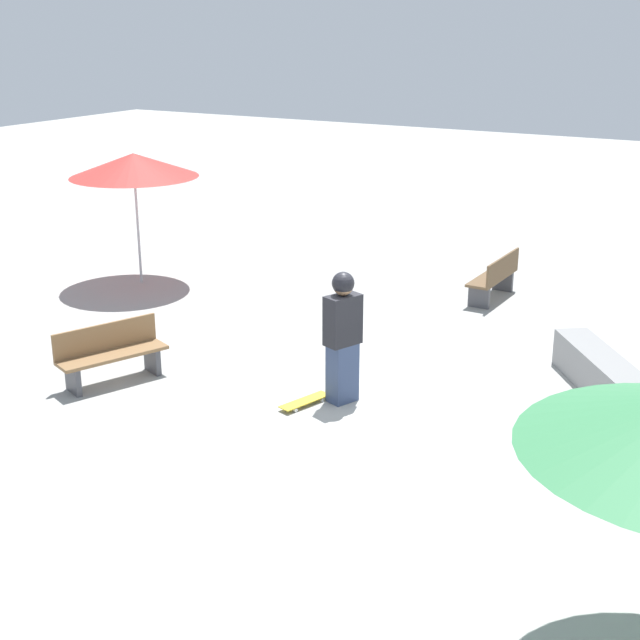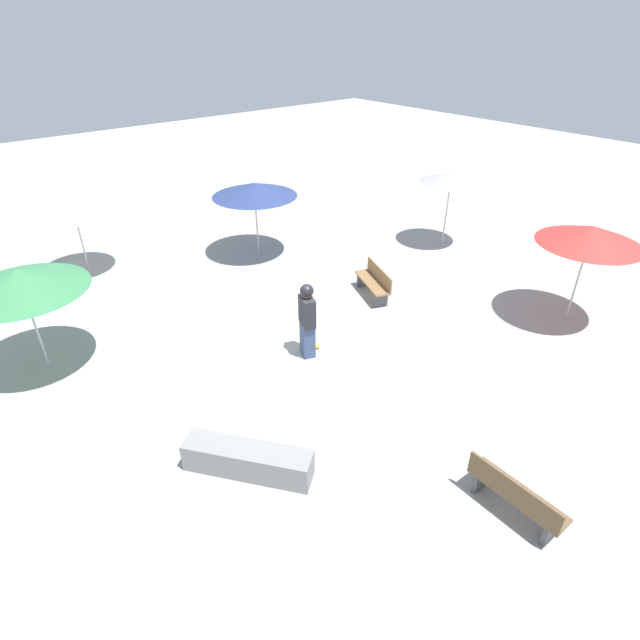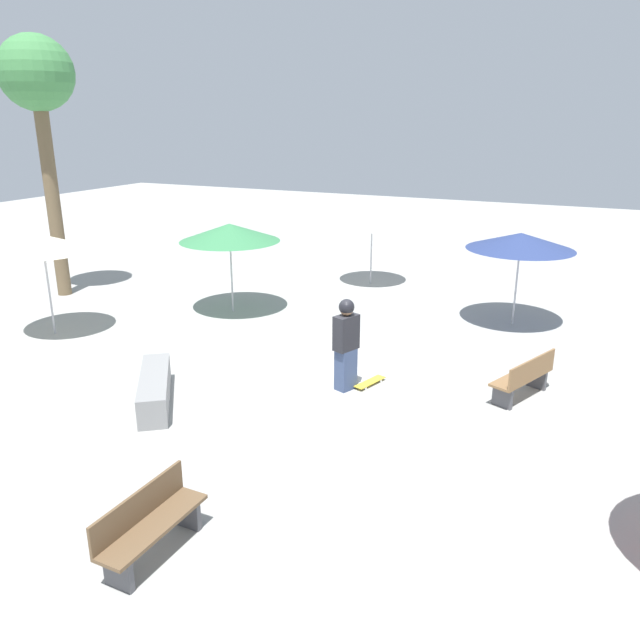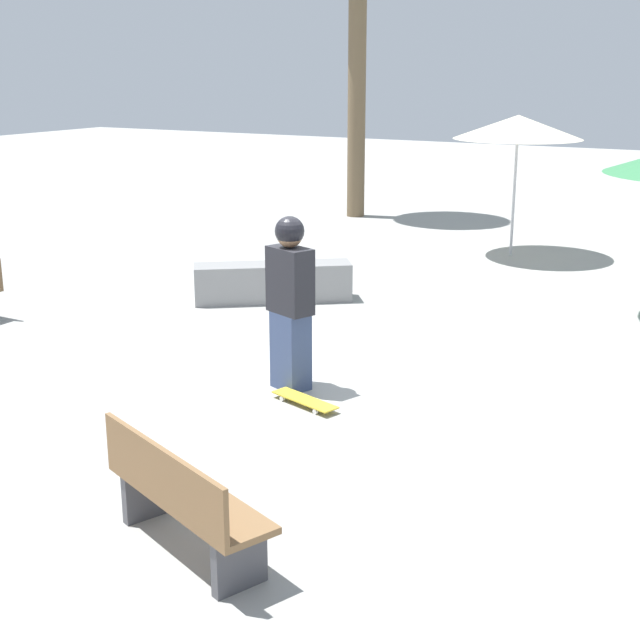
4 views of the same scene
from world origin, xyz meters
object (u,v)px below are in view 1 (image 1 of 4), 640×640
(skateboard, at_px, (305,401))
(bench_far, at_px, (495,277))
(bench_near, at_px, (111,354))
(skater_main, at_px, (343,333))
(concrete_ledge, at_px, (600,373))
(shade_umbrella_red, at_px, (134,165))

(skateboard, height_order, bench_far, bench_far)
(bench_near, bearing_deg, skater_main, 130.00)
(skater_main, distance_m, skateboard, 1.08)
(skateboard, bearing_deg, concrete_ledge, 143.50)
(concrete_ledge, relative_size, bench_near, 1.29)
(skateboard, bearing_deg, skater_main, 153.03)
(concrete_ledge, height_order, bench_far, bench_far)
(skater_main, height_order, shade_umbrella_red, shade_umbrella_red)
(skateboard, xyz_separation_m, bench_far, (0.65, 5.92, 0.37))
(bench_near, bearing_deg, concrete_ledge, 138.81)
(bench_near, bearing_deg, bench_far, 174.08)
(bench_near, distance_m, bench_far, 7.46)
(concrete_ledge, height_order, bench_near, bench_near)
(skater_main, height_order, skateboard, skater_main)
(skateboard, bearing_deg, shade_umbrella_red, -103.52)
(bench_far, distance_m, shade_umbrella_red, 7.21)
(skateboard, distance_m, concrete_ledge, 4.20)
(skater_main, bearing_deg, concrete_ledge, 145.88)
(bench_far, bearing_deg, concrete_ledge, -139.95)
(skateboard, distance_m, bench_near, 2.97)
(skateboard, distance_m, bench_far, 5.97)
(skateboard, relative_size, shade_umbrella_red, 0.32)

